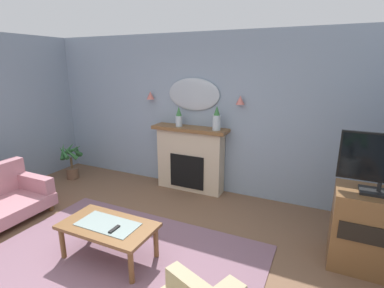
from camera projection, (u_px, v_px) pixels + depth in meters
The scene contains 14 objects.
floor at pixel (101, 284), 3.12m from camera, with size 7.23×6.40×0.10m, color brown.
wall_back at pixel (203, 114), 5.14m from camera, with size 7.23×0.10×2.73m, color #8C9EB2.
patterned_rug at pixel (113, 268), 3.28m from camera, with size 3.20×2.40×0.01m, color #7F5B6B.
fireplace at pixel (190, 159), 5.22m from camera, with size 1.36×0.36×1.16m.
mantel_vase_centre at pixel (179, 117), 5.08m from camera, with size 0.12×0.12×0.35m.
mantel_vase_left at pixel (217, 120), 4.79m from camera, with size 0.13×0.13×0.41m.
wall_mirror at pixel (193, 94), 5.04m from camera, with size 0.96×0.06×0.56m, color #B2BCC6.
wall_sconce_left at pixel (150, 95), 5.36m from camera, with size 0.14×0.14×0.14m, color #D17066.
wall_sconce_right at pixel (240, 100), 4.66m from camera, with size 0.14×0.14×0.14m, color #D17066.
coffee_table at pixel (108, 229), 3.37m from camera, with size 1.10×0.60×0.45m.
tv_remote at pixel (114, 229), 3.23m from camera, with size 0.04×0.16×0.02m, color black.
tv_cabinet at pixel (371, 231), 3.21m from camera, with size 0.80×0.57×0.90m.
tv_flatscreen at pixel (384, 163), 2.98m from camera, with size 0.84×0.24×0.65m.
potted_plant_small_fern at pixel (71, 160), 5.78m from camera, with size 0.46×0.45×0.72m.
Camera 1 is at (1.99, -1.94, 2.22)m, focal length 27.32 mm.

